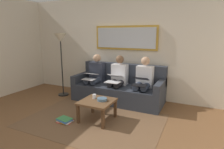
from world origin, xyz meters
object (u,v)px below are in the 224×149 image
at_px(framed_mirror, 125,38).
at_px(couch, 119,88).
at_px(cup, 94,96).
at_px(bowl, 102,99).
at_px(coffee_table, 97,103).
at_px(laptop_black, 141,82).
at_px(standing_lamp, 61,45).
at_px(person_middle, 118,77).
at_px(magazine_stack, 65,120).
at_px(person_right, 95,75).
at_px(laptop_silver, 90,76).
at_px(person_left, 144,80).
at_px(laptop_white, 114,79).

bearing_deg(framed_mirror, couch, 90.00).
bearing_deg(cup, bowl, 169.25).
bearing_deg(coffee_table, laptop_black, -122.30).
bearing_deg(standing_lamp, framed_mirror, -157.06).
height_order(couch, coffee_table, couch).
bearing_deg(cup, framed_mirror, -91.67).
relative_size(laptop_black, person_middle, 0.33).
bearing_deg(magazine_stack, person_right, -83.54).
bearing_deg(laptop_silver, laptop_black, -179.35).
height_order(coffee_table, person_left, person_left).
distance_m(couch, standing_lamp, 1.90).
bearing_deg(laptop_white, bowl, 99.43).
relative_size(coffee_table, person_left, 0.53).
relative_size(person_middle, magazine_stack, 3.37).
relative_size(framed_mirror, person_right, 1.46).
distance_m(framed_mirror, cup, 1.89).
bearing_deg(standing_lamp, laptop_white, 178.92).
bearing_deg(laptop_black, person_middle, -19.90).
bearing_deg(person_right, laptop_silver, 90.00).
distance_m(bowl, laptop_black, 1.03).
distance_m(cup, person_middle, 1.08).
bearing_deg(person_middle, coffee_table, 93.00).
height_order(laptop_silver, standing_lamp, standing_lamp).
bearing_deg(magazine_stack, person_left, -126.89).
distance_m(laptop_silver, standing_lamp, 1.18).
xyz_separation_m(framed_mirror, standing_lamp, (1.55, 0.66, -0.18)).
distance_m(person_middle, magazine_stack, 1.66).
relative_size(coffee_table, person_middle, 0.53).
height_order(cup, laptop_white, laptop_white).
distance_m(cup, laptop_silver, 1.03).
bearing_deg(coffee_table, person_left, -116.78).
xyz_separation_m(couch, person_right, (0.64, 0.07, 0.30)).
relative_size(couch, laptop_black, 5.84).
height_order(framed_mirror, person_middle, framed_mirror).
distance_m(couch, laptop_black, 0.77).
relative_size(couch, magazine_stack, 6.51).
bearing_deg(couch, person_left, 173.87).
height_order(bowl, magazine_stack, bowl).
height_order(person_right, laptop_silver, person_right).
bearing_deg(magazine_stack, laptop_silver, -82.27).
xyz_separation_m(person_right, standing_lamp, (0.91, 0.20, 0.76)).
height_order(person_middle, magazine_stack, person_middle).
bearing_deg(laptop_white, standing_lamp, -1.08).
bearing_deg(laptop_white, cup, 86.97).
bearing_deg(person_left, magazine_stack, 53.11).
bearing_deg(person_left, bowl, 65.97).
relative_size(person_middle, person_right, 1.00).
distance_m(coffee_table, laptop_black, 1.12).
xyz_separation_m(person_left, person_right, (1.28, 0.00, 0.00)).
xyz_separation_m(person_left, magazine_stack, (1.11, 1.48, -0.58)).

